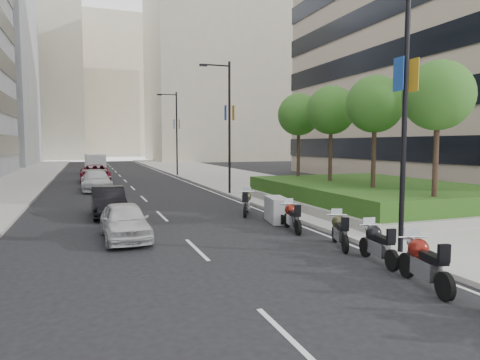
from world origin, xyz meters
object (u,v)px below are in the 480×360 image
car_d (95,173)px  car_b (108,202)px  motorcycle_4 (292,217)px  car_a (125,221)px  lamp_post_1 (227,121)px  delivery_van (95,164)px  motorcycle_6 (246,203)px  lamp_post_2 (175,129)px  car_c (96,181)px  motorcycle_3 (340,231)px  motorcycle_2 (377,244)px  motorcycle_5 (277,210)px  lamp_post_0 (401,92)px  motorcycle_1 (424,263)px

car_d → car_b: bearing=-89.8°
motorcycle_4 → car_a: bearing=94.0°
lamp_post_1 → delivery_van: size_ratio=1.64×
motorcycle_6 → car_d: 23.11m
lamp_post_2 → car_c: (-8.41, -12.04, -4.30)m
motorcycle_3 → car_d: car_d is taller
car_c → delivery_van: size_ratio=0.96×
motorcycle_2 → motorcycle_4: motorcycle_2 is taller
car_a → delivery_van: 37.51m
motorcycle_3 → car_b: 11.63m
motorcycle_5 → car_b: bearing=68.9°
lamp_post_1 → car_b: size_ratio=2.09×
lamp_post_0 → car_c: size_ratio=1.71×
motorcycle_2 → car_d: size_ratio=0.38×
motorcycle_4 → motorcycle_6: motorcycle_6 is taller
lamp_post_2 → car_b: lamp_post_2 is taller
motorcycle_3 → motorcycle_2: bearing=-161.6°
lamp_post_2 → motorcycle_5: (-1.06, -28.39, -4.50)m
motorcycle_3 → car_c: bearing=39.3°
motorcycle_3 → motorcycle_5: (-0.10, 4.92, -0.00)m
motorcycle_3 → car_a: bearing=81.8°
lamp_post_0 → motorcycle_4: 6.58m
motorcycle_1 → car_b: 15.05m
delivery_van → motorcycle_4: bearing=-83.3°
motorcycle_1 → motorcycle_2: (0.32, 2.18, -0.05)m
motorcycle_5 → motorcycle_6: 2.45m
motorcycle_2 → car_a: car_a is taller
motorcycle_1 → motorcycle_4: size_ratio=1.08×
motorcycle_6 → lamp_post_1: bearing=13.2°
lamp_post_2 → motorcycle_6: bearing=-93.6°
motorcycle_2 → motorcycle_3: motorcycle_2 is taller
car_c → motorcycle_5: bearing=-67.3°
motorcycle_2 → motorcycle_4: 5.03m
motorcycle_2 → car_b: 13.30m
lamp_post_2 → delivery_van: lamp_post_2 is taller
car_b → motorcycle_1: bearing=-64.2°
lamp_post_1 → lamp_post_2: size_ratio=1.00×
motorcycle_2 → car_a: 8.85m
car_c → car_b: bearing=-89.9°
lamp_post_0 → car_d: lamp_post_0 is taller
motorcycle_6 → car_a: bearing=145.5°
car_b → car_c: size_ratio=0.82×
lamp_post_2 → delivery_van: bearing=135.9°
lamp_post_1 → motorcycle_3: lamp_post_1 is taller
lamp_post_0 → motorcycle_2: (-1.02, -0.39, -4.49)m
motorcycle_4 → car_b: car_b is taller
lamp_post_0 → lamp_post_2: size_ratio=1.00×
lamp_post_1 → lamp_post_2: (0.00, 18.00, 0.00)m
lamp_post_1 → motorcycle_1: size_ratio=3.88×
lamp_post_1 → motorcycle_6: (-1.62, -8.01, -4.47)m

